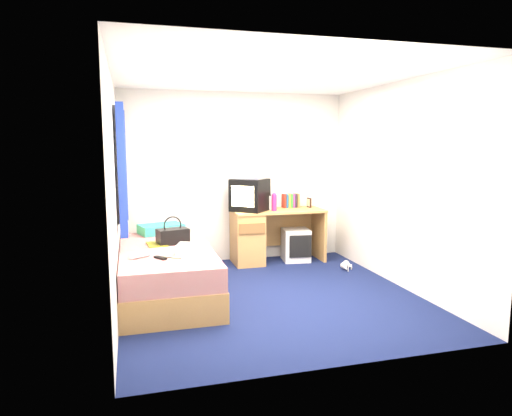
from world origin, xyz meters
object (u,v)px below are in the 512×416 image
object	(u,v)px
water_bottle	(140,254)
vcr	(250,176)
bed	(167,272)
aerosol_can	(270,203)
picture_frame	(309,203)
desk	(259,234)
remote_control	(160,258)
pink_water_bottle	(274,203)
pillow	(161,229)
magazine	(157,244)
crt_tv	(250,195)
white_heels	(347,266)
towel	(192,249)
storage_cube	(296,245)
colour_swatch_fan	(173,257)
handbag	(173,236)

from	to	relation	value
water_bottle	vcr	bearing A→B (deg)	44.19
bed	aerosol_can	xyz separation A→B (m)	(1.54, 1.12, 0.58)
picture_frame	water_bottle	xyz separation A→B (m)	(-2.46, -1.59, -0.24)
desk	remote_control	size ratio (longest dim) A/B	8.12
water_bottle	remote_control	world-z (taller)	water_bottle
pink_water_bottle	pillow	bearing A→B (deg)	-174.91
pink_water_bottle	remote_control	distance (m)	2.24
pillow	desk	bearing A→B (deg)	10.05
bed	magazine	world-z (taller)	magazine
crt_tv	magazine	xyz separation A→B (m)	(-1.33, -0.92, -0.43)
magazine	water_bottle	bearing A→B (deg)	-109.04
magazine	bed	bearing A→B (deg)	-66.80
pink_water_bottle	aerosol_can	distance (m)	0.11
magazine	white_heels	bearing A→B (deg)	5.29
pillow	towel	bearing A→B (deg)	-79.15
water_bottle	remote_control	xyz separation A→B (m)	(0.19, -0.09, -0.03)
desk	pink_water_bottle	xyz separation A→B (m)	(0.19, -0.10, 0.46)
pillow	white_heels	size ratio (longest dim) A/B	1.69
storage_cube	colour_swatch_fan	bearing A→B (deg)	-133.98
crt_tv	magazine	size ratio (longest dim) A/B	2.18
bed	crt_tv	xyz separation A→B (m)	(1.25, 1.11, 0.71)
towel	magazine	world-z (taller)	towel
colour_swatch_fan	towel	bearing A→B (deg)	24.59
storage_cube	handbag	xyz separation A→B (m)	(-1.83, -0.86, 0.40)
handbag	remote_control	bearing A→B (deg)	-119.24
picture_frame	remote_control	distance (m)	2.84
desk	pink_water_bottle	bearing A→B (deg)	-28.69
vcr	pink_water_bottle	xyz separation A→B (m)	(0.32, -0.11, -0.37)
towel	pillow	bearing A→B (deg)	100.85
pillow	pink_water_bottle	size ratio (longest dim) A/B	2.39
picture_frame	white_heels	distance (m)	1.14
vcr	magazine	distance (m)	1.76
storage_cube	pink_water_bottle	bearing A→B (deg)	-163.51
picture_frame	towel	distance (m)	2.51
vcr	aerosol_can	world-z (taller)	vcr
pillow	crt_tv	xyz separation A→B (m)	(1.24, 0.24, 0.38)
storage_cube	towel	world-z (taller)	towel
handbag	towel	world-z (taller)	handbag
white_heels	crt_tv	bearing A→B (deg)	149.94
pink_water_bottle	handbag	bearing A→B (deg)	-151.43
bed	vcr	xyz separation A→B (m)	(1.25, 1.12, 0.97)
aerosol_can	towel	xyz separation A→B (m)	(-1.30, -1.47, -0.26)
pillow	desk	size ratio (longest dim) A/B	0.41
storage_cube	aerosol_can	xyz separation A→B (m)	(-0.38, 0.05, 0.62)
bed	pink_water_bottle	xyz separation A→B (m)	(1.57, 1.01, 0.59)
picture_frame	crt_tv	bearing A→B (deg)	-177.33
bed	handbag	distance (m)	0.43
aerosol_can	magazine	world-z (taller)	aerosol_can
vcr	white_heels	size ratio (longest dim) A/B	1.22
towel	colour_swatch_fan	size ratio (longest dim) A/B	1.41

